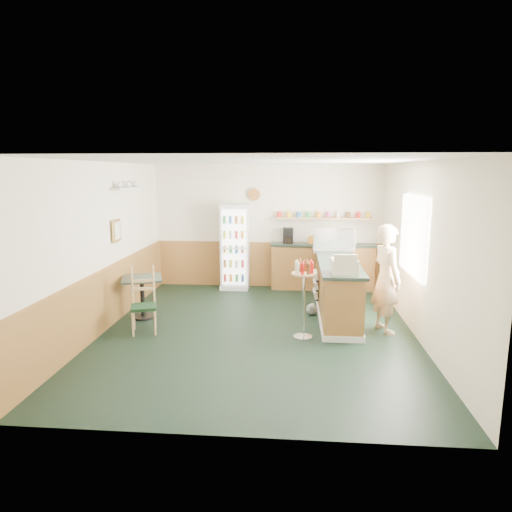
# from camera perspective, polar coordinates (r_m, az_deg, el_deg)

# --- Properties ---
(ground) EXTENTS (6.00, 6.00, 0.00)m
(ground) POSITION_cam_1_polar(r_m,az_deg,el_deg) (7.48, 0.09, -9.36)
(ground) COLOR black
(ground) RESTS_ON ground
(room_envelope) EXTENTS (5.04, 6.02, 2.72)m
(room_envelope) POSITION_cam_1_polar(r_m,az_deg,el_deg) (7.85, -1.11, 3.05)
(room_envelope) COLOR #EDE4CA
(room_envelope) RESTS_ON ground
(service_counter) EXTENTS (0.68, 3.01, 1.01)m
(service_counter) POSITION_cam_1_polar(r_m,az_deg,el_deg) (8.39, 9.97, -4.03)
(service_counter) COLOR #A56835
(service_counter) RESTS_ON ground
(back_counter) EXTENTS (2.24, 0.42, 1.69)m
(back_counter) POSITION_cam_1_polar(r_m,az_deg,el_deg) (10.03, 8.21, -1.05)
(back_counter) COLOR #A56835
(back_counter) RESTS_ON ground
(drinks_fridge) EXTENTS (0.61, 0.53, 1.85)m
(drinks_fridge) POSITION_cam_1_polar(r_m,az_deg,el_deg) (9.97, -2.65, 1.17)
(drinks_fridge) COLOR silver
(drinks_fridge) RESTS_ON ground
(display_case) EXTENTS (0.80, 0.42, 0.45)m
(display_case) POSITION_cam_1_polar(r_m,az_deg,el_deg) (8.92, 9.73, 1.94)
(display_case) COLOR silver
(display_case) RESTS_ON service_counter
(cash_register) EXTENTS (0.40, 0.42, 0.22)m
(cash_register) POSITION_cam_1_polar(r_m,az_deg,el_deg) (7.07, 10.98, -1.28)
(cash_register) COLOR beige
(cash_register) RESTS_ON service_counter
(shopkeeper) EXTENTS (0.59, 0.69, 1.74)m
(shopkeeper) POSITION_cam_1_polar(r_m,az_deg,el_deg) (7.52, 15.98, -2.75)
(shopkeeper) COLOR tan
(shopkeeper) RESTS_ON ground
(condiment_stand) EXTENTS (0.39, 0.39, 1.20)m
(condiment_stand) POSITION_cam_1_polar(r_m,az_deg,el_deg) (7.01, 5.99, -3.91)
(condiment_stand) COLOR silver
(condiment_stand) RESTS_ON ground
(newspaper_rack) EXTENTS (0.09, 0.43, 0.51)m
(newspaper_rack) POSITION_cam_1_polar(r_m,az_deg,el_deg) (8.49, 7.49, -3.60)
(newspaper_rack) COLOR black
(newspaper_rack) RESTS_ON ground
(cafe_table) EXTENTS (0.84, 0.84, 0.73)m
(cafe_table) POSITION_cam_1_polar(r_m,az_deg,el_deg) (8.22, -14.04, -4.09)
(cafe_table) COLOR black
(cafe_table) RESTS_ON ground
(cafe_chair) EXTENTS (0.49, 0.49, 1.06)m
(cafe_chair) POSITION_cam_1_polar(r_m,az_deg,el_deg) (7.56, -13.71, -5.07)
(cafe_chair) COLOR black
(cafe_chair) RESTS_ON ground
(dog_doorstop) EXTENTS (0.19, 0.25, 0.23)m
(dog_doorstop) POSITION_cam_1_polar(r_m,az_deg,el_deg) (8.32, 6.98, -6.56)
(dog_doorstop) COLOR gray
(dog_doorstop) RESTS_ON ground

